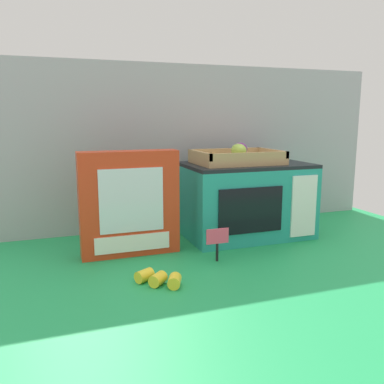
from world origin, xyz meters
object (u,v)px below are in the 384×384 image
(loose_toy_banana, at_px, (159,279))
(toy_microwave, at_px, (246,199))
(cookie_set_box, at_px, (130,204))
(food_groups_crate, at_px, (237,158))
(price_sign, at_px, (217,240))

(loose_toy_banana, bearing_deg, toy_microwave, 38.73)
(cookie_set_box, bearing_deg, loose_toy_banana, -85.35)
(food_groups_crate, height_order, price_sign, food_groups_crate)
(price_sign, bearing_deg, toy_microwave, 47.52)
(toy_microwave, xyz_separation_m, food_groups_crate, (-0.04, 0.00, 0.15))
(price_sign, height_order, loose_toy_banana, price_sign)
(toy_microwave, bearing_deg, food_groups_crate, 175.86)
(toy_microwave, relative_size, loose_toy_banana, 3.81)
(loose_toy_banana, bearing_deg, price_sign, 27.37)
(cookie_set_box, distance_m, loose_toy_banana, 0.30)
(food_groups_crate, distance_m, loose_toy_banana, 0.57)
(toy_microwave, xyz_separation_m, loose_toy_banana, (-0.41, -0.33, -0.11))
(cookie_set_box, xyz_separation_m, price_sign, (0.23, -0.15, -0.09))
(toy_microwave, height_order, loose_toy_banana, toy_microwave)
(loose_toy_banana, bearing_deg, cookie_set_box, 94.65)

